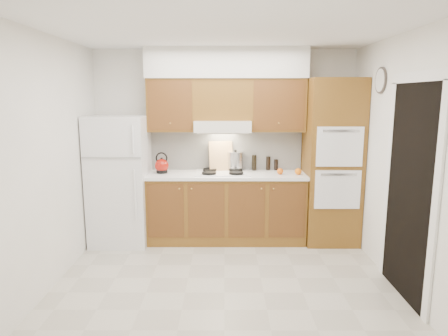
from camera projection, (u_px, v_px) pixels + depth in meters
The scene contains 26 objects.
floor at pixel (224, 278), 4.39m from camera, with size 3.60×3.60×0.00m, color #BDB6A5.
ceiling at pixel (224, 32), 3.93m from camera, with size 3.60×3.60×0.00m, color white.
wall_back at pixel (225, 144), 5.64m from camera, with size 3.60×0.02×2.60m, color white.
wall_left at pixel (52, 162), 4.16m from camera, with size 0.02×3.00×2.60m, color white.
wall_right at pixel (397, 162), 4.16m from camera, with size 0.02×3.00×2.60m, color white.
fridge at pixel (120, 180), 5.36m from camera, with size 0.75×0.72×1.72m, color white.
base_cabinets at pixel (226, 208), 5.49m from camera, with size 2.11×0.60×0.90m, color brown.
countertop at pixel (226, 175), 5.40m from camera, with size 2.13×0.62×0.04m, color white.
backsplash at pixel (226, 150), 5.64m from camera, with size 2.11×0.03×0.56m, color white.
oven_cabinet at pixel (332, 162), 5.35m from camera, with size 0.70×0.65×2.20m, color brown.
upper_cab_left at pixel (172, 105), 5.38m from camera, with size 0.63×0.33×0.70m, color brown.
upper_cab_right at pixel (278, 105), 5.37m from camera, with size 0.73×0.33×0.70m, color brown.
range_hood at pixel (223, 126), 5.37m from camera, with size 0.75×0.45×0.15m, color silver.
upper_cab_over_hood at pixel (223, 100), 5.36m from camera, with size 0.75×0.33×0.55m, color brown.
soffit at pixel (226, 63), 5.26m from camera, with size 2.13×0.36×0.40m, color silver.
cooktop at pixel (223, 173), 5.41m from camera, with size 0.74×0.50×0.01m, color white.
doorway at pixel (409, 193), 3.86m from camera, with size 0.02×0.90×2.10m, color black.
wall_clock at pixel (381, 80), 4.55m from camera, with size 0.30×0.30×0.02m, color #3F3833.
kettle at pixel (162, 166), 5.40m from camera, with size 0.19×0.19×0.19m, color maroon.
cutting_board at pixel (221, 157), 5.54m from camera, with size 0.33×0.02×0.44m, color #DCB371.
stock_pot at pixel (235, 160), 5.58m from camera, with size 0.22×0.22×0.23m, color silver.
condiment_a at pixel (254, 163), 5.60m from camera, with size 0.06×0.06×0.22m, color black.
condiment_b at pixel (268, 163), 5.63m from camera, with size 0.06×0.06×0.19m, color black.
condiment_c at pixel (276, 165), 5.64m from camera, with size 0.05×0.05×0.15m, color black.
orange_near at pixel (298, 172), 5.30m from camera, with size 0.09×0.09×0.09m, color #EA550C.
orange_far at pixel (280, 171), 5.33m from camera, with size 0.08×0.08×0.08m, color #EE520C.
Camera 1 is at (0.00, -4.11, 1.98)m, focal length 32.00 mm.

